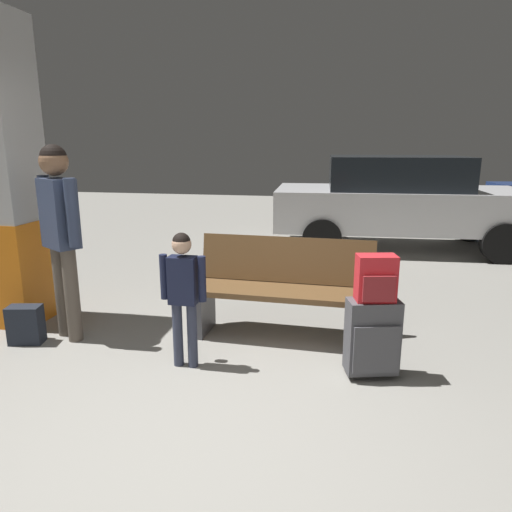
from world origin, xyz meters
The scene contains 9 objects.
ground_plane centered at (0.00, 4.00, -0.05)m, with size 18.00×18.00×0.10m, color gray.
structural_pillar centered at (-2.26, 1.67, 1.42)m, with size 0.57×0.57×2.85m.
bench centered at (0.38, 1.74, 0.44)m, with size 1.62×0.59×0.89m.
suitcase centered at (1.13, 1.10, 0.32)m, with size 0.42×0.31×0.60m.
backpack_bright centered at (1.13, 1.10, 0.77)m, with size 0.31×0.24×0.34m.
child centered at (-0.30, 1.01, 0.66)m, with size 0.37×0.22×1.07m.
adult centered at (-1.51, 1.35, 1.06)m, with size 0.51×0.36×1.71m.
backpack_dark_floor centered at (-1.82, 1.17, 0.17)m, with size 0.31×0.24×0.34m.
parked_car_near centered at (1.80, 5.69, 0.81)m, with size 4.18×1.95×1.51m.
Camera 1 is at (0.87, -2.22, 1.73)m, focal length 32.74 mm.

